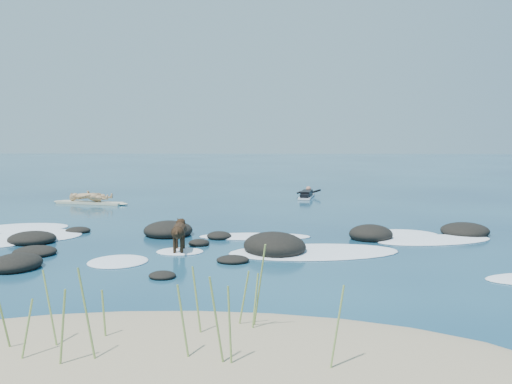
{
  "coord_description": "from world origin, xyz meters",
  "views": [
    {
      "loc": [
        1.23,
        -14.27,
        2.65
      ],
      "look_at": [
        0.39,
        4.0,
        0.9
      ],
      "focal_mm": 40.0,
      "sensor_mm": 36.0,
      "label": 1
    }
  ],
  "objects": [
    {
      "name": "ground",
      "position": [
        0.0,
        0.0,
        0.0
      ],
      "size": [
        160.0,
        160.0,
        0.0
      ],
      "primitive_type": "plane",
      "color": "#0A2642",
      "rests_on": "ground"
    },
    {
      "name": "sand_dune",
      "position": [
        0.0,
        -8.2,
        0.0
      ],
      "size": [
        9.0,
        4.4,
        0.6
      ],
      "primitive_type": "ellipsoid",
      "color": "#9E8966",
      "rests_on": "ground"
    },
    {
      "name": "dune_grass",
      "position": [
        -0.06,
        -8.04,
        0.61
      ],
      "size": [
        3.84,
        1.51,
        1.21
      ],
      "color": "#7F9D4C",
      "rests_on": "ground"
    },
    {
      "name": "reef_rocks",
      "position": [
        0.91,
        -0.64,
        0.11
      ],
      "size": [
        13.43,
        6.78,
        0.63
      ],
      "color": "black",
      "rests_on": "ground"
    },
    {
      "name": "breaking_foam",
      "position": [
        0.11,
        -0.36,
        0.01
      ],
      "size": [
        15.17,
        7.89,
        0.12
      ],
      "color": "white",
      "rests_on": "ground"
    },
    {
      "name": "standing_surfer_rig",
      "position": [
        -6.45,
        8.04,
        0.76
      ],
      "size": [
        3.33,
        1.24,
        1.91
      ],
      "rotation": [
        0.0,
        0.0,
        -0.24
      ],
      "color": "beige",
      "rests_on": "ground"
    },
    {
      "name": "paddling_surfer_rig",
      "position": [
        2.31,
        10.87,
        0.15
      ],
      "size": [
        1.12,
        2.53,
        0.44
      ],
      "rotation": [
        0.0,
        0.0,
        1.42
      ],
      "color": "silver",
      "rests_on": "ground"
    },
    {
      "name": "dog",
      "position": [
        -1.14,
        -1.38,
        0.51
      ],
      "size": [
        0.37,
        1.22,
        0.77
      ],
      "rotation": [
        0.0,
        0.0,
        1.65
      ],
      "color": "black",
      "rests_on": "ground"
    }
  ]
}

